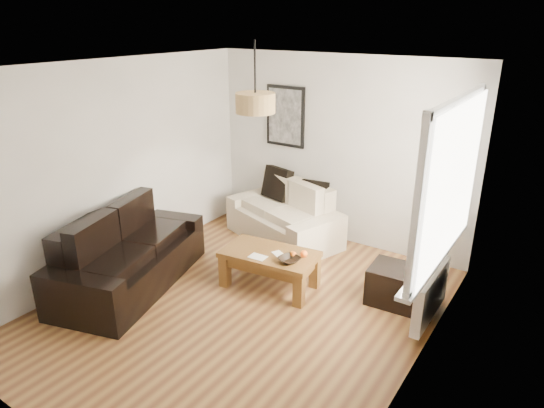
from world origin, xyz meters
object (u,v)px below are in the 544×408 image
Objects in this scene: sofa_leather at (129,251)px; ottoman at (403,287)px; coffee_table at (270,269)px; loveseat_cream at (284,213)px.

sofa_leather is 3.21m from ottoman.
loveseat_cream is at bearing 115.30° from coffee_table.
coffee_table is (1.42, 0.89, -0.21)m from sofa_leather.
ottoman is at bearing -80.20° from sofa_leather.
sofa_leather is 1.69m from coffee_table.
sofa_leather is (-0.85, -2.10, 0.03)m from loveseat_cream.
loveseat_cream is 1.36m from coffee_table.
coffee_table is at bearing -160.78° from ottoman.
coffee_table is at bearing -46.13° from loveseat_cream.
coffee_table is 1.54m from ottoman.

